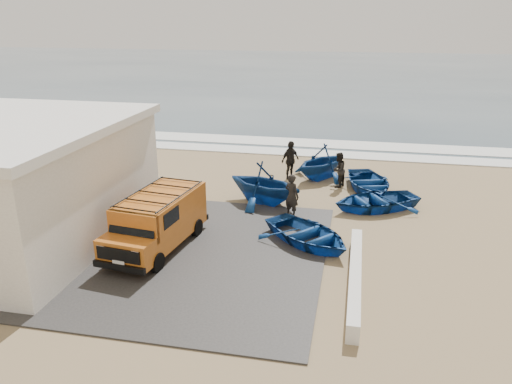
{
  "coord_description": "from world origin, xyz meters",
  "views": [
    {
      "loc": [
        4.77,
        -16.69,
        7.76
      ],
      "look_at": [
        1.03,
        1.37,
        1.2
      ],
      "focal_mm": 35.0,
      "sensor_mm": 36.0,
      "label": 1
    }
  ],
  "objects_px": {
    "fisherman_back": "(290,160)",
    "fisherman_middle": "(338,170)",
    "boat_mid_right": "(368,183)",
    "building": "(3,181)",
    "parapet": "(355,277)",
    "van": "(158,219)",
    "boat_near_right": "(375,200)",
    "boat_near_left": "(308,234)",
    "boat_mid_left": "(264,183)",
    "boat_far_left": "(321,161)",
    "fisherman_front": "(292,196)"
  },
  "relations": [
    {
      "from": "boat_mid_left",
      "to": "fisherman_back",
      "type": "bearing_deg",
      "value": 12.55
    },
    {
      "from": "boat_near_right",
      "to": "fisherman_back",
      "type": "height_order",
      "value": "fisherman_back"
    },
    {
      "from": "boat_far_left",
      "to": "boat_near_left",
      "type": "bearing_deg",
      "value": -54.31
    },
    {
      "from": "building",
      "to": "boat_near_right",
      "type": "height_order",
      "value": "building"
    },
    {
      "from": "boat_near_left",
      "to": "boat_far_left",
      "type": "distance_m",
      "value": 7.8
    },
    {
      "from": "building",
      "to": "boat_mid_right",
      "type": "relative_size",
      "value": 2.48
    },
    {
      "from": "van",
      "to": "fisherman_back",
      "type": "xyz_separation_m",
      "value": [
        3.43,
        8.69,
        -0.09
      ]
    },
    {
      "from": "boat_mid_right",
      "to": "fisherman_middle",
      "type": "xyz_separation_m",
      "value": [
        -1.42,
        0.28,
        0.45
      ]
    },
    {
      "from": "parapet",
      "to": "building",
      "type": "bearing_deg",
      "value": 175.42
    },
    {
      "from": "building",
      "to": "boat_near_right",
      "type": "distance_m",
      "value": 14.46
    },
    {
      "from": "parapet",
      "to": "boat_far_left",
      "type": "xyz_separation_m",
      "value": [
        -1.88,
        10.39,
        0.6
      ]
    },
    {
      "from": "fisherman_back",
      "to": "boat_mid_left",
      "type": "bearing_deg",
      "value": -153.06
    },
    {
      "from": "parapet",
      "to": "boat_near_left",
      "type": "xyz_separation_m",
      "value": [
        -1.72,
        2.6,
        0.11
      ]
    },
    {
      "from": "fisherman_back",
      "to": "fisherman_middle",
      "type": "bearing_deg",
      "value": -70.1
    },
    {
      "from": "building",
      "to": "parapet",
      "type": "bearing_deg",
      "value": -4.58
    },
    {
      "from": "boat_near_left",
      "to": "fisherman_back",
      "type": "xyz_separation_m",
      "value": [
        -1.67,
        7.35,
        0.59
      ]
    },
    {
      "from": "building",
      "to": "boat_near_left",
      "type": "relative_size",
      "value": 2.55
    },
    {
      "from": "parapet",
      "to": "boat_mid_left",
      "type": "relative_size",
      "value": 1.72
    },
    {
      "from": "building",
      "to": "boat_near_right",
      "type": "xyz_separation_m",
      "value": [
        13.21,
        5.62,
        -1.78
      ]
    },
    {
      "from": "boat_mid_right",
      "to": "building",
      "type": "bearing_deg",
      "value": -163.72
    },
    {
      "from": "building",
      "to": "boat_near_left",
      "type": "bearing_deg",
      "value": 8.46
    },
    {
      "from": "van",
      "to": "boat_mid_right",
      "type": "distance_m",
      "value": 10.59
    },
    {
      "from": "building",
      "to": "fisherman_middle",
      "type": "xyz_separation_m",
      "value": [
        11.52,
        8.22,
        -1.32
      ]
    },
    {
      "from": "van",
      "to": "boat_near_left",
      "type": "distance_m",
      "value": 5.32
    },
    {
      "from": "building",
      "to": "boat_mid_right",
      "type": "height_order",
      "value": "building"
    },
    {
      "from": "boat_mid_right",
      "to": "fisherman_middle",
      "type": "height_order",
      "value": "fisherman_middle"
    },
    {
      "from": "building",
      "to": "boat_near_right",
      "type": "relative_size",
      "value": 2.51
    },
    {
      "from": "building",
      "to": "boat_near_left",
      "type": "xyz_separation_m",
      "value": [
        10.78,
        1.6,
        -1.78
      ]
    },
    {
      "from": "fisherman_middle",
      "to": "van",
      "type": "bearing_deg",
      "value": -14.64
    },
    {
      "from": "boat_near_right",
      "to": "boat_far_left",
      "type": "distance_m",
      "value": 4.6
    },
    {
      "from": "boat_mid_left",
      "to": "fisherman_front",
      "type": "height_order",
      "value": "boat_mid_left"
    },
    {
      "from": "boat_near_left",
      "to": "boat_far_left",
      "type": "relative_size",
      "value": 1.11
    },
    {
      "from": "boat_mid_left",
      "to": "boat_far_left",
      "type": "distance_m",
      "value": 4.56
    },
    {
      "from": "parapet",
      "to": "van",
      "type": "xyz_separation_m",
      "value": [
        -6.82,
        1.27,
        0.79
      ]
    },
    {
      "from": "boat_mid_right",
      "to": "boat_mid_left",
      "type": "bearing_deg",
      "value": -165.09
    },
    {
      "from": "boat_near_left",
      "to": "boat_near_right",
      "type": "xyz_separation_m",
      "value": [
        2.42,
        4.01,
        0.01
      ]
    },
    {
      "from": "boat_near_left",
      "to": "boat_mid_left",
      "type": "bearing_deg",
      "value": 72.05
    },
    {
      "from": "parapet",
      "to": "fisherman_front",
      "type": "distance_m",
      "value": 5.72
    },
    {
      "from": "building",
      "to": "fisherman_back",
      "type": "xyz_separation_m",
      "value": [
        9.11,
        8.95,
        -1.19
      ]
    },
    {
      "from": "boat_near_left",
      "to": "fisherman_back",
      "type": "height_order",
      "value": "fisherman_back"
    },
    {
      "from": "fisherman_middle",
      "to": "fisherman_back",
      "type": "bearing_deg",
      "value": -85.26
    },
    {
      "from": "building",
      "to": "parapet",
      "type": "xyz_separation_m",
      "value": [
        12.5,
        -1.0,
        -1.89
      ]
    },
    {
      "from": "van",
      "to": "boat_near_left",
      "type": "xyz_separation_m",
      "value": [
        5.1,
        1.34,
        -0.68
      ]
    },
    {
      "from": "fisherman_front",
      "to": "boat_near_left",
      "type": "bearing_deg",
      "value": 141.75
    },
    {
      "from": "boat_far_left",
      "to": "fisherman_middle",
      "type": "bearing_deg",
      "value": -17.76
    },
    {
      "from": "boat_mid_left",
      "to": "boat_near_left",
      "type": "bearing_deg",
      "value": -126.16
    },
    {
      "from": "van",
      "to": "boat_far_left",
      "type": "height_order",
      "value": "van"
    },
    {
      "from": "boat_near_right",
      "to": "boat_far_left",
      "type": "bearing_deg",
      "value": -174.1
    },
    {
      "from": "boat_mid_left",
      "to": "fisherman_back",
      "type": "relative_size",
      "value": 1.8
    },
    {
      "from": "parapet",
      "to": "boat_near_left",
      "type": "distance_m",
      "value": 3.12
    }
  ]
}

